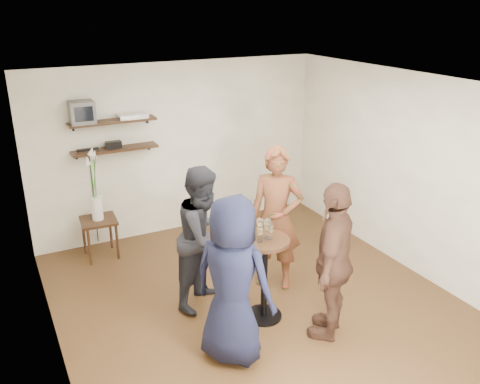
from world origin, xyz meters
The scene contains 18 objects.
room centered at (0.00, 0.00, 1.30)m, with size 4.58×5.08×2.68m.
shelf_upper centered at (-1.00, 2.38, 1.85)m, with size 1.20×0.25×0.04m, color black.
shelf_lower centered at (-1.00, 2.38, 1.45)m, with size 1.20×0.25×0.04m, color black.
crt_monitor centered at (-1.40, 2.38, 2.02)m, with size 0.32×0.30×0.30m, color #59595B.
dvd_deck centered at (-0.72, 2.38, 1.90)m, with size 0.40×0.24×0.06m, color silver.
radio centered at (-1.02, 2.38, 1.52)m, with size 0.22×0.10×0.10m, color black.
power_strip centered at (-1.37, 2.42, 1.48)m, with size 0.30×0.05×0.03m, color black.
side_table centered at (-1.39, 2.07, 0.48)m, with size 0.51×0.51×0.57m.
vase_lilies centered at (-1.39, 2.07, 0.91)m, with size 0.20×0.21×1.07m.
drinks_table centered at (-0.07, -0.26, 0.64)m, with size 0.54×0.54×0.99m.
wine_glass_fl centered at (-0.15, -0.29, 1.13)m, with size 0.07×0.07×0.20m.
wine_glass_fr centered at (-0.02, -0.28, 1.12)m, with size 0.06×0.06×0.18m.
wine_glass_bl centered at (-0.11, -0.20, 1.14)m, with size 0.07×0.07×0.22m.
wine_glass_br centered at (-0.04, -0.25, 1.14)m, with size 0.07×0.07×0.22m.
person_plaid centered at (0.42, 0.31, 0.91)m, with size 0.66×0.43×1.82m, color #AF1425.
person_dark centered at (-0.52, 0.34, 0.85)m, with size 0.83×0.65×1.71m, color black.
person_navy centered at (-0.68, -0.71, 0.87)m, with size 0.85×0.56×1.75m, color black.
person_brown centered at (0.43, -0.83, 0.87)m, with size 1.02×0.43×1.74m, color #45291D.
Camera 1 is at (-2.58, -4.56, 3.43)m, focal length 38.00 mm.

